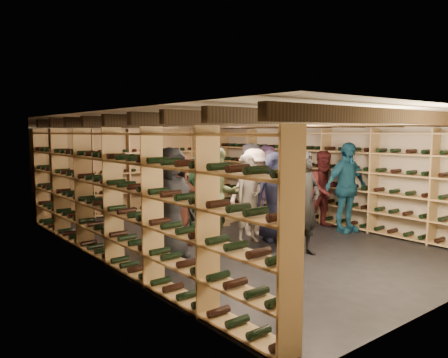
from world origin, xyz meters
TOP-DOWN VIEW (x-y plane):
  - ground at (0.00, 0.00)m, footprint 8.00×8.00m
  - walls at (0.00, 0.00)m, footprint 5.52×8.02m
  - ceiling at (0.00, 0.00)m, footprint 5.50×8.00m
  - ceiling_joists at (0.00, 0.00)m, footprint 5.40×7.12m
  - wine_rack_left at (-2.57, 0.00)m, footprint 0.32×7.50m
  - wine_rack_right at (2.57, 0.00)m, footprint 0.32×7.50m
  - wine_rack_back at (0.00, 3.83)m, footprint 4.70×0.30m
  - crate_stack_left at (0.46, 1.30)m, footprint 0.59×0.51m
  - crate_stack_right at (1.07, 1.52)m, footprint 0.57×0.45m
  - crate_loose at (1.44, 2.46)m, footprint 0.54×0.39m
  - person_0 at (-1.69, -0.26)m, footprint 1.00×0.76m
  - person_1 at (0.14, -1.55)m, footprint 0.69×0.50m
  - person_2 at (-0.44, 0.05)m, footprint 1.01×0.86m
  - person_3 at (0.44, 0.05)m, footprint 1.27×0.96m
  - person_4 at (2.18, -0.87)m, footprint 1.15×0.60m
  - person_5 at (-1.24, 0.20)m, footprint 1.65×0.85m
  - person_6 at (0.49, -0.50)m, footprint 0.98×0.82m
  - person_7 at (-0.02, -0.30)m, footprint 0.61×0.40m
  - person_8 at (2.18, -0.32)m, footprint 0.97×0.85m
  - person_9 at (-1.04, 0.85)m, footprint 1.27×0.95m
  - person_10 at (-0.11, 1.30)m, footprint 0.95×0.48m
  - person_11 at (1.99, 1.30)m, footprint 1.71×0.82m
  - person_12 at (1.44, 1.25)m, footprint 0.94×0.66m

SIDE VIEW (x-z plane):
  - ground at x=0.00m, z-range 0.00..0.00m
  - crate_loose at x=1.44m, z-range 0.00..0.17m
  - crate_stack_right at x=1.07m, z-range 0.00..0.34m
  - crate_stack_left at x=0.46m, z-range 0.00..0.51m
  - person_10 at x=-0.11m, z-range 0.00..1.55m
  - person_7 at x=-0.02m, z-range 0.00..1.66m
  - person_8 at x=2.18m, z-range 0.00..1.67m
  - person_5 at x=-1.24m, z-range 0.00..1.71m
  - person_6 at x=0.49m, z-range 0.00..1.71m
  - person_3 at x=0.44m, z-range 0.00..1.75m
  - person_9 at x=-1.04m, z-range 0.00..1.76m
  - person_1 at x=0.14m, z-range 0.00..1.77m
  - person_11 at x=1.99m, z-range 0.00..1.77m
  - person_2 at x=-0.44m, z-range 0.00..1.79m
  - person_12 at x=1.44m, z-range 0.00..1.82m
  - person_0 at x=-1.69m, z-range 0.00..1.84m
  - person_4 at x=2.18m, z-range 0.00..1.87m
  - wine_rack_back at x=0.00m, z-range 0.00..2.15m
  - wine_rack_left at x=-2.57m, z-range 0.00..2.15m
  - wine_rack_right at x=2.57m, z-range 0.00..2.15m
  - walls at x=0.00m, z-range 0.00..2.40m
  - ceiling_joists at x=0.00m, z-range 2.17..2.35m
  - ceiling at x=0.00m, z-range 2.40..2.40m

